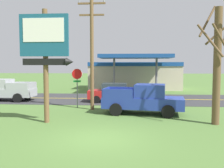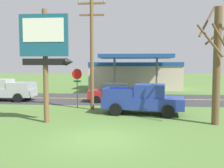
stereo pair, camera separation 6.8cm
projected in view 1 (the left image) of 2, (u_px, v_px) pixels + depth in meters
ground_plane at (98, 139)px, 10.85m from camera, size 180.00×180.00×0.00m
road_asphalt at (116, 99)px, 23.77m from camera, size 140.00×8.00×0.02m
road_centre_line at (116, 99)px, 23.77m from camera, size 126.00×0.20×0.01m
motel_sign at (46, 47)px, 13.54m from camera, size 2.95×0.54×6.24m
stop_sign at (77, 81)px, 18.72m from camera, size 0.80×0.08×2.95m
utility_pole at (92, 50)px, 17.73m from camera, size 1.96×0.26×8.03m
bare_tree at (217, 63)px, 13.29m from camera, size 1.67×2.11×6.51m
gas_station at (135, 75)px, 34.06m from camera, size 12.00×11.50×4.40m
pickup_blue_parked_on_lawn at (144, 99)px, 16.36m from camera, size 5.43×2.79×1.96m
pickup_silver_on_road at (4, 90)px, 22.49m from camera, size 5.20×2.24×1.96m
car_red_near_lane at (113, 93)px, 21.73m from camera, size 4.20×2.00×1.64m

